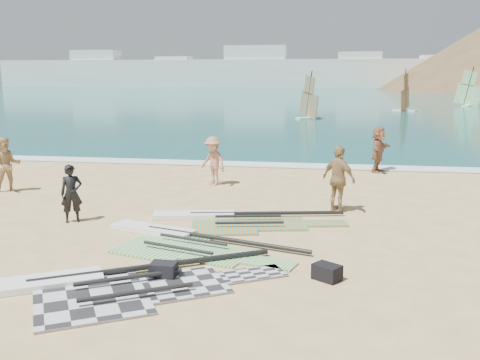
% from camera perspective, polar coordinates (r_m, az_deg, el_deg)
% --- Properties ---
extents(ground, '(300.00, 300.00, 0.00)m').
position_cam_1_polar(ground, '(11.13, 1.50, -9.21)').
color(ground, '#E0B883').
rests_on(ground, ground).
extents(sea, '(300.00, 240.00, 0.06)m').
position_cam_1_polar(sea, '(142.39, 8.81, 9.56)').
color(sea, '#0C4E55').
rests_on(sea, ground).
extents(surf_line, '(300.00, 1.20, 0.04)m').
position_cam_1_polar(surf_line, '(23.01, 5.65, 1.47)').
color(surf_line, white).
rests_on(surf_line, ground).
extents(far_town, '(160.00, 8.00, 12.00)m').
position_cam_1_polar(far_town, '(161.24, 3.23, 11.45)').
color(far_town, white).
rests_on(far_town, ground).
extents(rig_grey, '(5.93, 4.20, 0.20)m').
position_cam_1_polar(rig_grey, '(10.40, -14.46, -10.78)').
color(rig_grey, '#28272A').
rests_on(rig_grey, ground).
extents(rig_green, '(5.15, 2.86, 0.20)m').
position_cam_1_polar(rig_green, '(12.68, -6.59, -6.45)').
color(rig_green, green).
rests_on(rig_green, ground).
extents(rig_orange, '(5.35, 2.59, 0.20)m').
position_cam_1_polar(rig_orange, '(14.38, -0.89, -4.24)').
color(rig_orange, orange).
rests_on(rig_orange, ground).
extents(gear_bag_near, '(0.50, 0.37, 0.31)m').
position_cam_1_polar(gear_bag_near, '(10.58, -8.14, -9.53)').
color(gear_bag_near, black).
rests_on(gear_bag_near, ground).
extents(gear_bag_far, '(0.62, 0.58, 0.30)m').
position_cam_1_polar(gear_bag_far, '(10.54, 9.26, -9.68)').
color(gear_bag_far, black).
rests_on(gear_bag_far, ground).
extents(person_wetsuit, '(0.68, 0.60, 1.55)m').
position_cam_1_polar(person_wetsuit, '(14.84, -17.53, -1.39)').
color(person_wetsuit, black).
rests_on(person_wetsuit, ground).
extents(beachgoer_left, '(1.13, 1.06, 1.85)m').
position_cam_1_polar(beachgoer_left, '(19.35, -23.63, 1.49)').
color(beachgoer_left, tan).
rests_on(beachgoer_left, ground).
extents(beachgoer_mid, '(1.28, 1.17, 1.73)m').
position_cam_1_polar(beachgoer_mid, '(18.92, -2.89, 2.04)').
color(beachgoer_mid, tan).
rests_on(beachgoer_mid, ground).
extents(beachgoer_back, '(1.15, 1.07, 1.90)m').
position_cam_1_polar(beachgoer_back, '(15.47, 10.50, 0.11)').
color(beachgoer_back, '#9F7F52').
rests_on(beachgoer_back, ground).
extents(beachgoer_right, '(1.11, 1.78, 1.83)m').
position_cam_1_polar(beachgoer_right, '(22.13, 14.53, 3.17)').
color(beachgoer_right, '#946145').
rests_on(beachgoer_right, ground).
extents(windsurfer_left, '(2.23, 2.27, 4.19)m').
position_cam_1_polar(windsurfer_left, '(47.33, 7.35, 7.95)').
color(windsurfer_left, white).
rests_on(windsurfer_left, ground).
extents(windsurfer_centre, '(2.51, 2.75, 4.45)m').
position_cam_1_polar(windsurfer_centre, '(59.39, 17.19, 8.26)').
color(windsurfer_centre, white).
rests_on(windsurfer_centre, ground).
extents(windsurfer_right, '(2.95, 2.71, 4.81)m').
position_cam_1_polar(windsurfer_right, '(70.98, 23.15, 8.33)').
color(windsurfer_right, white).
rests_on(windsurfer_right, ground).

